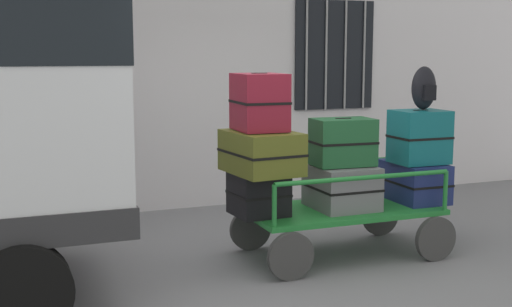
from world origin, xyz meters
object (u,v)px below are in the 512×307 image
at_px(suitcase_center_bottom, 414,181).
at_px(suitcase_center_middle, 419,137).
at_px(luggage_cart, 341,218).
at_px(suitcase_midleft_middle, 343,142).
at_px(backpack, 424,88).
at_px(suitcase_midleft_bottom, 342,187).
at_px(suitcase_left_middle, 261,152).
at_px(suitcase_left_top, 259,102).
at_px(suitcase_left_bottom, 259,193).

xyz_separation_m(suitcase_center_bottom, suitcase_center_middle, (-0.00, -0.07, 0.48)).
bearing_deg(luggage_cart, suitcase_center_middle, -2.51).
xyz_separation_m(suitcase_midleft_middle, backpack, (0.92, -0.02, 0.51)).
xyz_separation_m(suitcase_midleft_bottom, suitcase_center_bottom, (0.88, 0.03, -0.01)).
bearing_deg(suitcase_center_middle, suitcase_left_middle, 179.82).
bearing_deg(suitcase_midleft_middle, suitcase_left_top, 178.26).
xyz_separation_m(suitcase_left_bottom, suitcase_midleft_middle, (0.88, -0.05, 0.46)).
height_order(luggage_cart, suitcase_left_bottom, suitcase_left_bottom).
height_order(suitcase_center_middle, backpack, backpack).
bearing_deg(luggage_cart, suitcase_left_bottom, 177.64).
bearing_deg(suitcase_left_middle, backpack, 0.13).
height_order(suitcase_midleft_middle, suitcase_center_bottom, suitcase_midleft_middle).
xyz_separation_m(suitcase_left_middle, suitcase_midleft_middle, (0.88, 0.02, 0.05)).
relative_size(luggage_cart, suitcase_midleft_bottom, 3.06).
height_order(suitcase_left_middle, backpack, backpack).
distance_m(suitcase_left_bottom, suitcase_left_top, 0.88).
bearing_deg(suitcase_center_middle, backpack, 13.09).
relative_size(suitcase_left_bottom, suitcase_midleft_bottom, 0.79).
bearing_deg(suitcase_left_middle, suitcase_center_middle, -0.18).
xyz_separation_m(suitcase_left_middle, backpack, (1.80, 0.00, 0.56)).
height_order(suitcase_left_top, backpack, backpack).
distance_m(suitcase_midleft_middle, backpack, 1.05).
bearing_deg(suitcase_midleft_bottom, suitcase_center_bottom, 2.20).
bearing_deg(suitcase_left_top, suitcase_midleft_bottom, -1.29).
relative_size(suitcase_left_bottom, suitcase_center_bottom, 0.71).
bearing_deg(luggage_cart, backpack, -1.82).
bearing_deg(suitcase_center_bottom, suitcase_center_middle, -90.00).
distance_m(suitcase_midleft_bottom, backpack, 1.33).
relative_size(suitcase_midleft_bottom, suitcase_center_middle, 1.19).
xyz_separation_m(suitcase_left_top, backpack, (1.80, -0.05, 0.10)).
distance_m(suitcase_left_bottom, suitcase_left_middle, 0.41).
bearing_deg(suitcase_midleft_bottom, suitcase_left_middle, -178.00).
height_order(suitcase_left_bottom, suitcase_midleft_bottom, suitcase_midleft_bottom).
distance_m(suitcase_left_top, suitcase_midleft_middle, 0.97).
height_order(suitcase_left_bottom, suitcase_left_top, suitcase_left_top).
xyz_separation_m(suitcase_left_bottom, backpack, (1.80, -0.07, 0.97)).
xyz_separation_m(suitcase_midleft_bottom, suitcase_midleft_middle, (-0.00, -0.01, 0.45)).
distance_m(suitcase_midleft_middle, suitcase_center_bottom, 0.99).
bearing_deg(suitcase_midleft_middle, suitcase_midleft_bottom, 90.00).
bearing_deg(suitcase_left_top, suitcase_center_middle, -1.82).
relative_size(suitcase_left_top, backpack, 1.29).
distance_m(luggage_cart, suitcase_center_middle, 1.18).
height_order(suitcase_midleft_bottom, suitcase_center_middle, suitcase_center_middle).
relative_size(suitcase_left_middle, suitcase_left_top, 1.45).
relative_size(suitcase_left_top, suitcase_center_middle, 1.03).
bearing_deg(luggage_cart, suitcase_left_top, 178.87).
bearing_deg(suitcase_left_bottom, suitcase_left_middle, -90.00).
bearing_deg(suitcase_left_bottom, suitcase_left_top, -90.00).
height_order(luggage_cart, backpack, backpack).
height_order(suitcase_midleft_middle, suitcase_center_middle, suitcase_center_middle).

